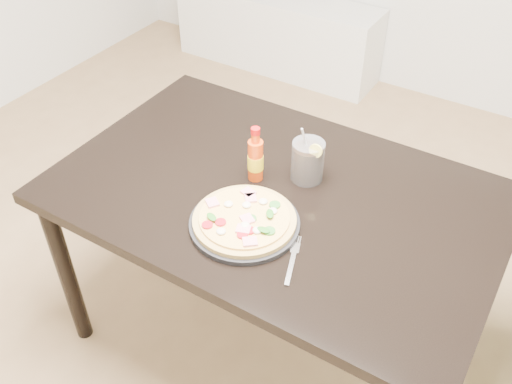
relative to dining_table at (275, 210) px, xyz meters
The scene contains 8 objects.
floor 0.75m from the dining_table, 160.21° to the right, with size 4.50×4.50×0.00m, color #9E7A51.
dining_table is the anchor object (origin of this frame).
plate 0.21m from the dining_table, 89.44° to the right, with size 0.33×0.33×0.02m, color black.
pizza 0.22m from the dining_table, 89.25° to the right, with size 0.30×0.30×0.03m.
hot_sauce_bottle 0.18m from the dining_table, 166.95° to the left, with size 0.06×0.06×0.19m.
cola_cup 0.19m from the dining_table, 64.22° to the left, with size 0.11×0.10×0.19m.
fork 0.31m from the dining_table, 50.78° to the right, with size 0.08×0.18×0.00m.
media_console 2.29m from the dining_table, 119.71° to the left, with size 1.40×0.34×0.50m, color white.
Camera 1 is at (0.99, -1.09, 1.91)m, focal length 40.00 mm.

